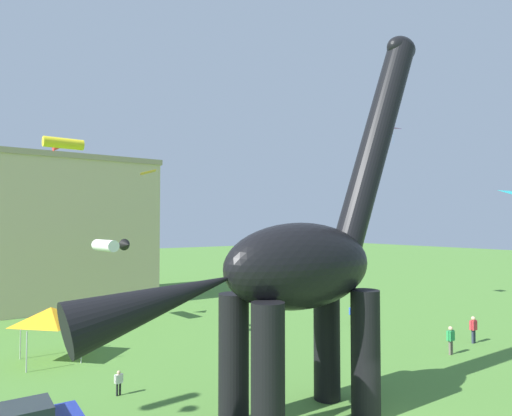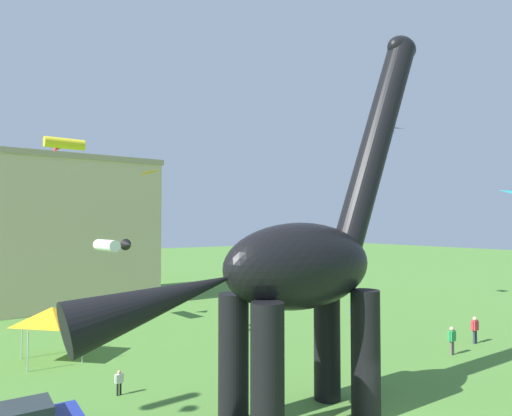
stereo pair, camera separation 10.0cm
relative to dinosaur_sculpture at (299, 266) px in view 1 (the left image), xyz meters
The scene contains 12 objects.
dinosaur_sculpture is the anchor object (origin of this frame).
person_near_flyer 9.89m from the dinosaur_sculpture, 126.89° to the left, with size 0.41×0.18×1.10m.
person_far_spectator 17.44m from the dinosaur_sculpture, ahead, with size 0.64×0.28×1.71m.
person_strolling_adult 17.97m from the dinosaur_sculpture, 36.72° to the left, with size 0.59×0.26×1.57m.
person_photographer 14.09m from the dinosaur_sculpture, ahead, with size 0.62×0.27×1.65m.
festival_canopy_tent 15.66m from the dinosaur_sculpture, 115.85° to the left, with size 3.15×3.15×3.00m.
kite_high_right 27.60m from the dinosaur_sculpture, 30.20° to the left, with size 1.39×1.08×1.62m.
kite_near_high 21.04m from the dinosaur_sculpture, 93.72° to the left, with size 2.87×3.24×0.93m.
kite_near_low 16.43m from the dinosaur_sculpture, 113.98° to the left, with size 2.20×1.89×0.64m.
kite_drifting 19.79m from the dinosaur_sculpture, 87.31° to the left, with size 1.63×1.90×0.34m.
kite_mid_left 18.99m from the dinosaur_sculpture, ahead, with size 1.46×1.11×0.35m.
background_building_block 33.66m from the dinosaur_sculpture, 95.82° to the left, with size 17.46×12.94×13.91m.
Camera 1 is at (-13.11, -9.86, 7.70)m, focal length 30.76 mm.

